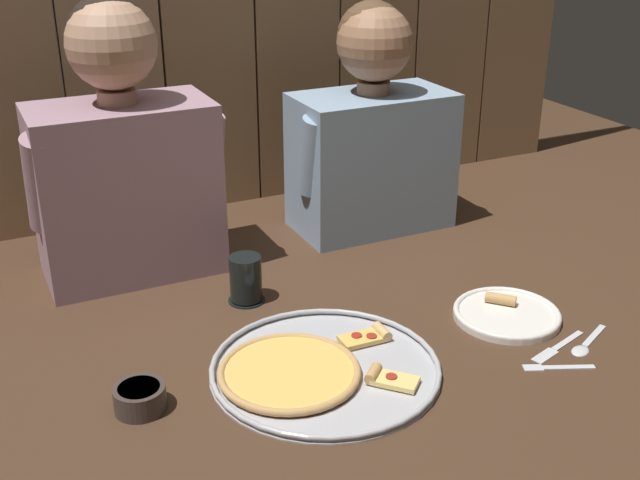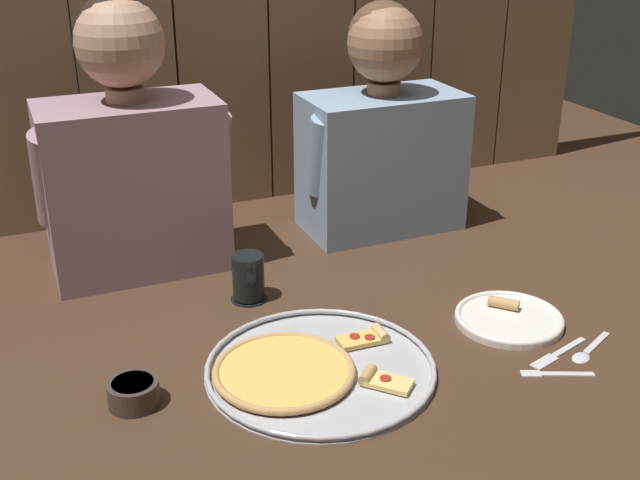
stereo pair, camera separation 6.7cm
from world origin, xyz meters
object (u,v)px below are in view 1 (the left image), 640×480
Objects in this scene: drinking_glass at (246,279)px; diner_left at (123,154)px; diner_right at (372,130)px; pizza_tray at (314,369)px; dipping_bowl at (140,397)px; dinner_plate at (507,314)px.

diner_left is at bearing 125.24° from drinking_glass.
diner_left is 0.61m from diner_right.
pizza_tray is at bearing -71.35° from diner_left.
dipping_bowl reaches higher than pizza_tray.
dipping_bowl is (-0.74, 0.02, 0.01)m from dinner_plate.
pizza_tray is at bearing -178.17° from dinner_plate.
diner_left is at bearing 108.65° from pizza_tray.
dinner_plate reaches higher than pizza_tray.
dipping_bowl is (-0.30, 0.03, 0.01)m from pizza_tray.
dinner_plate is at bearing -41.08° from diner_left.
drinking_glass is 0.17× the size of diner_left.
diner_right is at bearing 52.93° from pizza_tray.
dinner_plate is 0.38× the size of diner_right.
dinner_plate is at bearing -88.51° from diner_right.
dinner_plate is 2.11× the size of drinking_glass.
pizza_tray is at bearing -127.07° from diner_right.
diner_left is at bearing 138.92° from dinner_plate.
dipping_bowl reaches higher than dinner_plate.
diner_right is at bearing 0.00° from diner_left.
diner_left is 1.08× the size of diner_right.
dinner_plate is 2.46× the size of dipping_bowl.
drinking_glass is at bearing 92.26° from pizza_tray.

